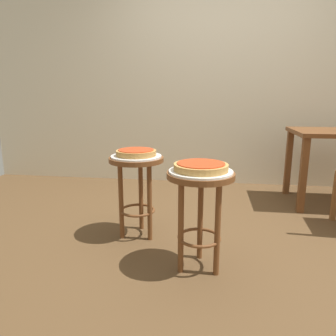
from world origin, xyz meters
name	(u,v)px	position (x,y,z in m)	size (l,w,h in m)	color
ground_plane	(222,237)	(0.00, 0.00, 0.00)	(6.00, 6.00, 0.00)	brown
back_wall	(223,60)	(0.00, 1.65, 1.50)	(6.00, 0.10, 3.00)	beige
stool_foreground	(200,197)	(-0.17, -0.48, 0.48)	(0.41, 0.41, 0.63)	brown
serving_plate_foreground	(201,171)	(-0.17, -0.48, 0.64)	(0.39, 0.39, 0.01)	white
pizza_foreground	(201,167)	(-0.17, -0.48, 0.67)	(0.33, 0.33, 0.05)	tan
stool_middle	(137,177)	(-0.66, -0.06, 0.48)	(0.41, 0.41, 0.63)	brown
serving_plate_middle	(136,156)	(-0.66, -0.06, 0.64)	(0.38, 0.38, 0.01)	silver
pizza_middle	(136,153)	(-0.66, -0.06, 0.67)	(0.30, 0.30, 0.05)	#B78442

